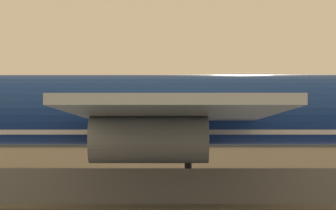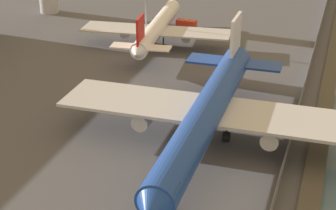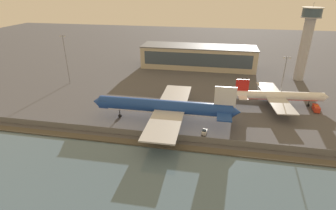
% 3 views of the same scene
% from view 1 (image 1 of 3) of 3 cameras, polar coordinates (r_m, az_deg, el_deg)
% --- Properties ---
extents(ground_plane, '(500.00, 500.00, 0.00)m').
position_cam_1_polar(ground_plane, '(61.00, -2.70, -6.26)').
color(ground_plane, '#4C4C51').
extents(perimeter_fence, '(280.00, 0.10, 2.28)m').
position_cam_1_polar(perimeter_fence, '(45.01, -4.06, -6.02)').
color(perimeter_fence, slate).
rests_on(perimeter_fence, ground).
extents(cargo_jet_blue, '(56.56, 48.59, 15.59)m').
position_cam_1_polar(cargo_jet_blue, '(57.53, -1.19, -0.55)').
color(cargo_jet_blue, '#193D93').
rests_on(cargo_jet_blue, ground).
extents(terminal_building, '(70.62, 19.08, 13.70)m').
position_cam_1_polar(terminal_building, '(133.13, 2.42, -1.47)').
color(terminal_building, '#BCB299').
rests_on(terminal_building, ground).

